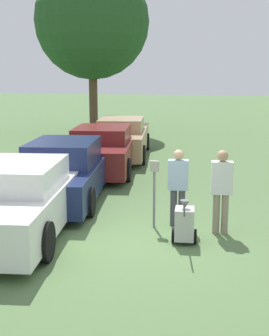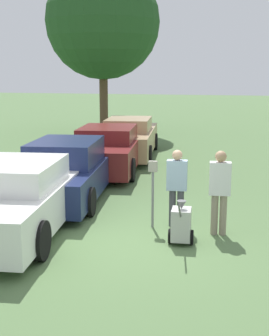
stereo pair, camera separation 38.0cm
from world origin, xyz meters
name	(u,v)px [view 1 (the left image)]	position (x,y,z in m)	size (l,w,h in m)	color
ground_plane	(137,240)	(0.00, 0.00, 0.00)	(120.00, 120.00, 0.00)	#517042
parked_car_white	(21,198)	(-2.43, 0.07, 0.69)	(2.54, 5.33, 1.46)	silver
parked_car_navy	(66,172)	(-2.43, 2.70, 0.69)	(2.49, 5.40, 1.52)	#19234C
parked_car_maroon	(103,149)	(-2.43, 6.25, 0.70)	(2.63, 5.47, 1.46)	maroon
parked_car_tan	(122,138)	(-2.43, 8.93, 0.71)	(2.51, 5.44, 1.49)	tan
parking_meter	(154,181)	(0.19, 0.85, 0.98)	(0.18, 0.09, 1.42)	slate
person_worker	(178,183)	(0.66, 1.03, 0.93)	(0.44, 0.25, 1.63)	#3F3F47
person_supervisor	(222,187)	(1.56, 0.73, 0.97)	(0.44, 0.26, 1.70)	gray
equipment_cart	(184,224)	(0.91, 0.03, 0.39)	(0.49, 1.00, 1.00)	#B2B2AD
shade_tree	(92,22)	(-5.46, 15.20, 5.71)	(5.81, 5.81, 8.63)	brown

